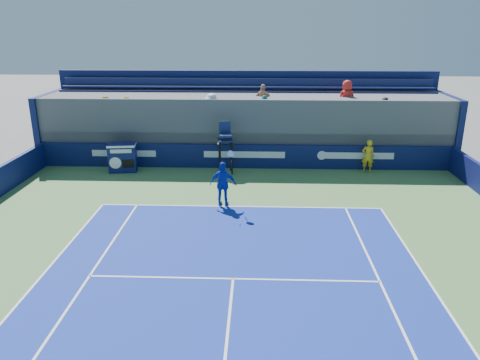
{
  "coord_description": "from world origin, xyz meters",
  "views": [
    {
      "loc": [
        0.64,
        -5.21,
        6.89
      ],
      "look_at": [
        0.0,
        11.5,
        1.25
      ],
      "focal_mm": 35.0,
      "sensor_mm": 36.0,
      "label": 1
    }
  ],
  "objects_px": {
    "tennis_player": "(223,184)",
    "ball_person": "(368,156)",
    "match_clock": "(122,157)",
    "umpire_chair": "(225,142)"
  },
  "relations": [
    {
      "from": "ball_person",
      "to": "tennis_player",
      "type": "height_order",
      "value": "tennis_player"
    },
    {
      "from": "umpire_chair",
      "to": "tennis_player",
      "type": "bearing_deg",
      "value": -87.32
    },
    {
      "from": "tennis_player",
      "to": "ball_person",
      "type": "bearing_deg",
      "value": 34.79
    },
    {
      "from": "match_clock",
      "to": "tennis_player",
      "type": "distance_m",
      "value": 6.72
    },
    {
      "from": "umpire_chair",
      "to": "tennis_player",
      "type": "xyz_separation_m",
      "value": [
        0.2,
        -4.28,
        -0.62
      ]
    },
    {
      "from": "ball_person",
      "to": "tennis_player",
      "type": "xyz_separation_m",
      "value": [
        -6.63,
        -4.6,
        0.09
      ]
    },
    {
      "from": "umpire_chair",
      "to": "tennis_player",
      "type": "distance_m",
      "value": 4.33
    },
    {
      "from": "match_clock",
      "to": "tennis_player",
      "type": "height_order",
      "value": "tennis_player"
    },
    {
      "from": "ball_person",
      "to": "tennis_player",
      "type": "bearing_deg",
      "value": 41.62
    },
    {
      "from": "ball_person",
      "to": "umpire_chair",
      "type": "relative_size",
      "value": 0.65
    }
  ]
}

